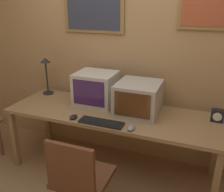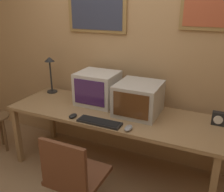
{
  "view_description": "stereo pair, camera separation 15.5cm",
  "coord_description": "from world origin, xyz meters",
  "px_view_note": "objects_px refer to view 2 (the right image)",
  "views": [
    {
      "loc": [
        0.87,
        -1.35,
        1.82
      ],
      "look_at": [
        0.0,
        0.88,
        0.91
      ],
      "focal_mm": 40.0,
      "sensor_mm": 36.0,
      "label": 1
    },
    {
      "loc": [
        1.01,
        -1.29,
        1.82
      ],
      "look_at": [
        0.0,
        0.88,
        0.91
      ],
      "focal_mm": 40.0,
      "sensor_mm": 36.0,
      "label": 2
    }
  ],
  "objects_px": {
    "mouse_near_keyboard": "(128,128)",
    "mouse_far_corner": "(73,116)",
    "desk_clock": "(218,118)",
    "monitor_left": "(98,88)",
    "office_chair": "(75,186)",
    "desk_lamp": "(50,68)",
    "monitor_right": "(139,98)",
    "keyboard_main": "(99,122)"
  },
  "relations": [
    {
      "from": "mouse_near_keyboard",
      "to": "desk_lamp",
      "type": "bearing_deg",
      "value": 157.23
    },
    {
      "from": "monitor_left",
      "to": "desk_lamp",
      "type": "height_order",
      "value": "desk_lamp"
    },
    {
      "from": "mouse_far_corner",
      "to": "desk_clock",
      "type": "distance_m",
      "value": 1.4
    },
    {
      "from": "keyboard_main",
      "to": "mouse_near_keyboard",
      "type": "distance_m",
      "value": 0.3
    },
    {
      "from": "keyboard_main",
      "to": "mouse_far_corner",
      "type": "xyz_separation_m",
      "value": [
        -0.3,
        0.0,
        0.0
      ]
    },
    {
      "from": "mouse_near_keyboard",
      "to": "mouse_far_corner",
      "type": "relative_size",
      "value": 1.13
    },
    {
      "from": "monitor_right",
      "to": "mouse_near_keyboard",
      "type": "distance_m",
      "value": 0.42
    },
    {
      "from": "desk_clock",
      "to": "office_chair",
      "type": "height_order",
      "value": "office_chair"
    },
    {
      "from": "desk_clock",
      "to": "mouse_near_keyboard",
      "type": "bearing_deg",
      "value": -147.98
    },
    {
      "from": "desk_lamp",
      "to": "office_chair",
      "type": "distance_m",
      "value": 1.55
    },
    {
      "from": "monitor_left",
      "to": "mouse_near_keyboard",
      "type": "bearing_deg",
      "value": -39.37
    },
    {
      "from": "office_chair",
      "to": "monitor_left",
      "type": "bearing_deg",
      "value": 106.44
    },
    {
      "from": "monitor_left",
      "to": "desk_lamp",
      "type": "relative_size",
      "value": 0.96
    },
    {
      "from": "office_chair",
      "to": "mouse_far_corner",
      "type": "bearing_deg",
      "value": 123.4
    },
    {
      "from": "monitor_left",
      "to": "mouse_far_corner",
      "type": "xyz_separation_m",
      "value": [
        -0.05,
        -0.44,
        -0.16
      ]
    },
    {
      "from": "mouse_far_corner",
      "to": "office_chair",
      "type": "relative_size",
      "value": 0.12
    },
    {
      "from": "mouse_near_keyboard",
      "to": "mouse_far_corner",
      "type": "height_order",
      "value": "mouse_near_keyboard"
    },
    {
      "from": "keyboard_main",
      "to": "office_chair",
      "type": "relative_size",
      "value": 0.5
    },
    {
      "from": "monitor_left",
      "to": "mouse_far_corner",
      "type": "distance_m",
      "value": 0.48
    },
    {
      "from": "monitor_left",
      "to": "office_chair",
      "type": "distance_m",
      "value": 1.11
    },
    {
      "from": "mouse_near_keyboard",
      "to": "office_chair",
      "type": "distance_m",
      "value": 0.67
    },
    {
      "from": "desk_clock",
      "to": "office_chair",
      "type": "bearing_deg",
      "value": -137.0
    },
    {
      "from": "mouse_near_keyboard",
      "to": "desk_lamp",
      "type": "xyz_separation_m",
      "value": [
        -1.25,
        0.53,
        0.29
      ]
    },
    {
      "from": "office_chair",
      "to": "mouse_near_keyboard",
      "type": "bearing_deg",
      "value": 60.04
    },
    {
      "from": "mouse_far_corner",
      "to": "desk_clock",
      "type": "xyz_separation_m",
      "value": [
        1.32,
        0.44,
        0.05
      ]
    },
    {
      "from": "monitor_left",
      "to": "mouse_far_corner",
      "type": "height_order",
      "value": "monitor_left"
    },
    {
      "from": "mouse_near_keyboard",
      "to": "desk_clock",
      "type": "distance_m",
      "value": 0.86
    },
    {
      "from": "monitor_right",
      "to": "mouse_near_keyboard",
      "type": "height_order",
      "value": "monitor_right"
    },
    {
      "from": "monitor_right",
      "to": "mouse_far_corner",
      "type": "bearing_deg",
      "value": -145.39
    },
    {
      "from": "mouse_far_corner",
      "to": "desk_clock",
      "type": "height_order",
      "value": "desk_clock"
    },
    {
      "from": "monitor_right",
      "to": "office_chair",
      "type": "xyz_separation_m",
      "value": [
        -0.23,
        -0.87,
        -0.51
      ]
    },
    {
      "from": "mouse_near_keyboard",
      "to": "office_chair",
      "type": "relative_size",
      "value": 0.14
    },
    {
      "from": "mouse_near_keyboard",
      "to": "keyboard_main",
      "type": "bearing_deg",
      "value": 178.41
    },
    {
      "from": "monitor_left",
      "to": "office_chair",
      "type": "relative_size",
      "value": 0.51
    },
    {
      "from": "monitor_right",
      "to": "mouse_far_corner",
      "type": "height_order",
      "value": "monitor_right"
    },
    {
      "from": "mouse_near_keyboard",
      "to": "monitor_right",
      "type": "bearing_deg",
      "value": 96.69
    },
    {
      "from": "keyboard_main",
      "to": "monitor_right",
      "type": "bearing_deg",
      "value": 56.46
    },
    {
      "from": "desk_lamp",
      "to": "office_chair",
      "type": "bearing_deg",
      "value": -45.87
    },
    {
      "from": "office_chair",
      "to": "desk_clock",
      "type": "bearing_deg",
      "value": 43.0
    },
    {
      "from": "desk_clock",
      "to": "office_chair",
      "type": "relative_size",
      "value": 0.15
    },
    {
      "from": "keyboard_main",
      "to": "monitor_left",
      "type": "bearing_deg",
      "value": 119.66
    },
    {
      "from": "mouse_far_corner",
      "to": "office_chair",
      "type": "distance_m",
      "value": 0.69
    }
  ]
}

